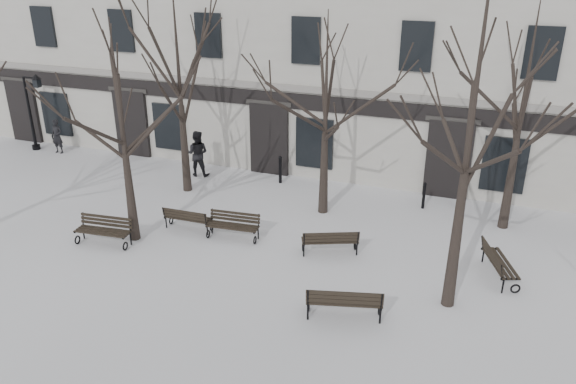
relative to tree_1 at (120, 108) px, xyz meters
The scene contains 18 objects.
ground 6.95m from the tree_1, 12.04° to the right, with size 100.00×100.00×0.00m, color white.
building 13.04m from the tree_1, 65.47° to the left, with size 40.40×10.20×11.40m.
tree_1 is the anchor object (origin of this frame).
tree_2 9.80m from the tree_1, ahead, with size 6.32×6.32×9.03m.
tree_4 4.12m from the tree_1, 95.62° to the left, with size 5.49×5.49×7.84m.
tree_5 6.40m from the tree_1, 38.26° to the left, with size 4.76×4.76×6.80m.
tree_6 12.01m from the tree_1, 24.00° to the left, with size 5.02×5.02×7.18m.
bench_0 3.87m from the tree_1, 138.40° to the right, with size 1.80×0.81×0.88m.
bench_1 4.16m from the tree_1, 40.46° to the left, with size 1.60×0.61×0.80m.
bench_2 8.41m from the tree_1, 14.01° to the right, with size 1.96×1.13×0.94m.
bench_3 4.91m from the tree_1, 21.12° to the left, with size 1.70×0.75×0.83m.
bench_4 7.26m from the tree_1, 10.77° to the left, with size 1.76×1.21×0.85m.
bench_5 11.56m from the tree_1, ahead, with size 1.17×1.81×0.87m.
lamp_post 11.06m from the tree_1, 147.13° to the left, with size 1.09×0.41×3.50m.
bollard_a 7.47m from the tree_1, 65.79° to the left, with size 0.14×0.14×1.12m.
bollard_b 10.59m from the tree_1, 33.43° to the left, with size 0.13×0.13×0.99m.
pedestrian_a 10.77m from the tree_1, 143.81° to the left, with size 0.57×0.37×1.55m, color black.
pedestrian_b 7.03m from the tree_1, 97.60° to the left, with size 0.91×0.71×1.87m, color black.
Camera 1 is at (4.62, -12.03, 8.41)m, focal length 35.00 mm.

